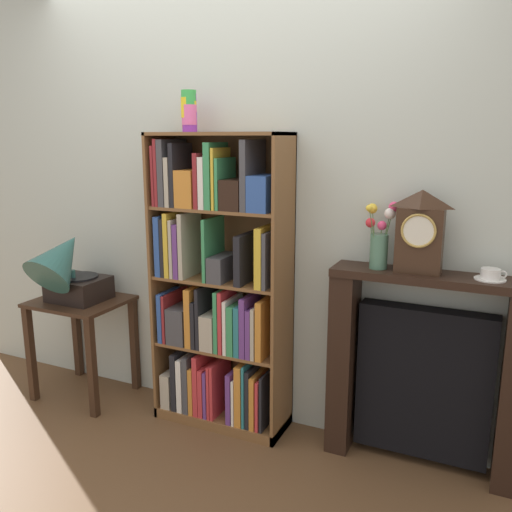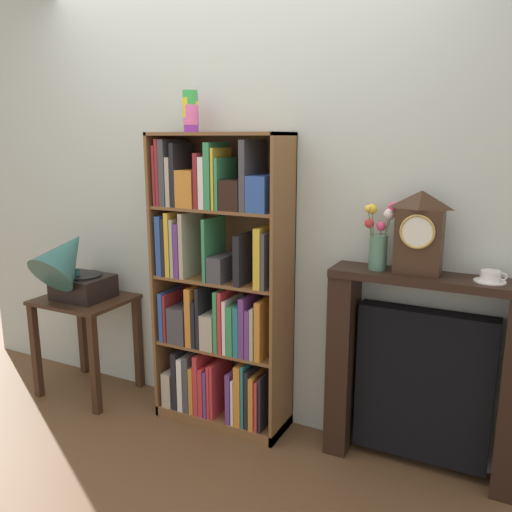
# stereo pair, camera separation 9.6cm
# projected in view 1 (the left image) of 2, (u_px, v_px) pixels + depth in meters

# --- Properties ---
(ground_plane) EXTENTS (7.38, 6.40, 0.02)m
(ground_plane) POSITION_uv_depth(u_px,v_px,m) (213.00, 430.00, 3.07)
(ground_plane) COLOR brown
(wall_back) EXTENTS (4.38, 0.08, 2.60)m
(wall_back) POSITION_uv_depth(u_px,v_px,m) (247.00, 200.00, 3.02)
(wall_back) COLOR beige
(wall_back) RESTS_ON ground
(bookshelf) EXTENTS (0.78, 0.30, 1.68)m
(bookshelf) POSITION_uv_depth(u_px,v_px,m) (217.00, 296.00, 3.00)
(bookshelf) COLOR brown
(bookshelf) RESTS_ON ground
(cup_stack) EXTENTS (0.08, 0.08, 0.22)m
(cup_stack) POSITION_uv_depth(u_px,v_px,m) (189.00, 111.00, 2.86)
(cup_stack) COLOR purple
(cup_stack) RESTS_ON bookshelf
(side_table_left) EXTENTS (0.56, 0.47, 0.65)m
(side_table_left) POSITION_uv_depth(u_px,v_px,m) (82.00, 323.00, 3.38)
(side_table_left) COLOR #382316
(side_table_left) RESTS_ON ground
(gramophone) EXTENTS (0.33, 0.49, 0.52)m
(gramophone) POSITION_uv_depth(u_px,v_px,m) (67.00, 268.00, 3.22)
(gramophone) COLOR black
(gramophone) RESTS_ON side_table_left
(fireplace_mantel) EXTENTS (0.94, 0.22, 1.02)m
(fireplace_mantel) POSITION_uv_depth(u_px,v_px,m) (424.00, 372.00, 2.65)
(fireplace_mantel) COLOR black
(fireplace_mantel) RESTS_ON ground
(mantel_clock) EXTENTS (0.21, 0.12, 0.40)m
(mantel_clock) POSITION_uv_depth(u_px,v_px,m) (420.00, 232.00, 2.50)
(mantel_clock) COLOR #382316
(mantel_clock) RESTS_ON fireplace_mantel
(flower_vase) EXTENTS (0.16, 0.17, 0.33)m
(flower_vase) POSITION_uv_depth(u_px,v_px,m) (380.00, 239.00, 2.60)
(flower_vase) COLOR #4C7A60
(flower_vase) RESTS_ON fireplace_mantel
(teacup_with_saucer) EXTENTS (0.14, 0.14, 0.05)m
(teacup_with_saucer) POSITION_uv_depth(u_px,v_px,m) (491.00, 275.00, 2.41)
(teacup_with_saucer) COLOR white
(teacup_with_saucer) RESTS_ON fireplace_mantel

